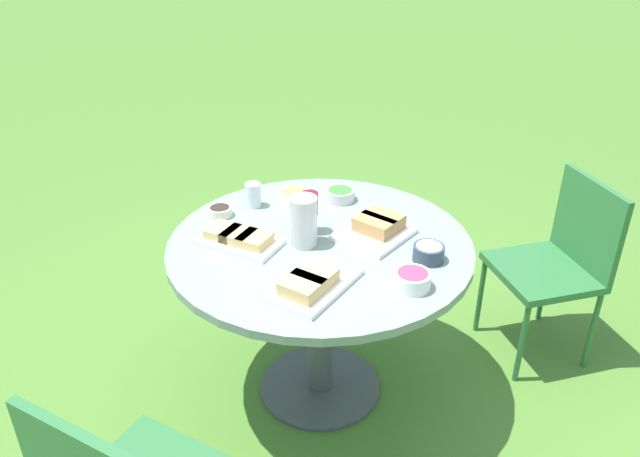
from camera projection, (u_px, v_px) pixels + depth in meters
The scene contains 14 objects.
ground_plane at pixel (320, 387), 2.89m from camera, with size 40.00×40.00×0.00m, color #4C7A2D.
dining_table at pixel (320, 268), 2.57m from camera, with size 1.23×1.23×0.78m.
chair_near_right at pixel (560, 256), 2.90m from camera, with size 0.57×0.58×0.89m.
water_pitcher at pixel (303, 221), 2.44m from camera, with size 0.12×0.11×0.21m.
wine_glass at pixel (309, 205), 2.52m from camera, with size 0.07×0.07×0.18m.
platter_bread_main at pixel (377, 228), 2.55m from camera, with size 0.35×0.37×0.08m.
platter_charcuterie at pixel (312, 283), 2.20m from camera, with size 0.32×0.40×0.07m.
platter_sandwich_side at pixel (239, 238), 2.48m from camera, with size 0.37×0.26×0.06m.
bowl_fries at pixel (295, 195), 2.83m from camera, with size 0.14×0.14×0.05m.
bowl_salad at pixel (340, 194), 2.83m from camera, with size 0.13×0.13×0.05m.
bowl_olives at pixel (220, 211), 2.70m from camera, with size 0.10×0.10×0.04m.
bowl_dip_red at pixel (412, 279), 2.21m from camera, with size 0.13×0.13×0.06m.
bowl_dip_cream at pixel (429, 252), 2.37m from camera, with size 0.12×0.12×0.06m.
cup_water_near at pixel (253, 195), 2.76m from camera, with size 0.07×0.07×0.11m.
Camera 1 is at (-0.40, 2.14, 2.04)m, focal length 35.00 mm.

